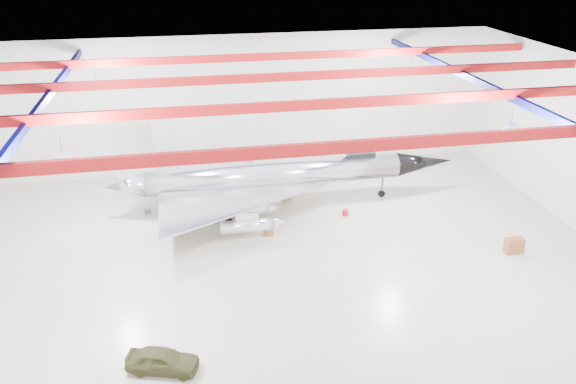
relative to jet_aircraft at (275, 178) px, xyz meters
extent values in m
plane|color=#B8AE92|center=(-0.99, -7.27, -2.25)|extent=(40.00, 40.00, 0.00)
plane|color=silver|center=(-0.99, 7.73, 3.25)|extent=(40.00, 0.00, 40.00)
plane|color=#0A0F38|center=(-0.99, -7.27, 8.75)|extent=(40.00, 40.00, 0.00)
cube|color=maroon|center=(-0.99, -16.27, 8.15)|extent=(39.50, 0.25, 0.50)
cube|color=maroon|center=(-0.99, -10.27, 8.15)|extent=(39.50, 0.25, 0.50)
cube|color=maroon|center=(-0.99, -4.27, 8.15)|extent=(39.50, 0.25, 0.50)
cube|color=maroon|center=(-0.99, 1.73, 8.15)|extent=(39.50, 0.25, 0.50)
cube|color=#0C0E4B|center=(-12.99, -7.27, 7.85)|extent=(0.25, 29.50, 0.40)
cube|color=#0C0E4B|center=(11.01, -7.27, 7.85)|extent=(0.25, 29.50, 0.40)
cube|color=silver|center=(-10.99, -13.27, 7.45)|extent=(0.55, 0.55, 0.25)
cube|color=silver|center=(9.01, -13.27, 7.45)|extent=(0.55, 0.55, 0.25)
cube|color=silver|center=(-10.99, -1.27, 7.45)|extent=(0.55, 0.55, 0.25)
cube|color=silver|center=(9.01, -1.27, 7.45)|extent=(0.55, 0.55, 0.25)
cylinder|color=silver|center=(0.05, 0.00, 0.26)|extent=(17.96, 1.92, 1.80)
cone|color=black|center=(11.27, 0.08, 0.26)|extent=(4.50, 1.83, 1.80)
cone|color=silver|center=(-10.27, -0.07, 0.26)|extent=(2.70, 1.81, 1.80)
cube|color=silver|center=(-9.37, -0.06, 2.59)|extent=(2.51, 0.12, 4.04)
cube|color=black|center=(6.33, 0.04, 1.20)|extent=(1.98, 0.73, 0.45)
cylinder|color=silver|center=(-2.61, -4.95, -1.00)|extent=(3.42, 0.83, 0.81)
cylinder|color=silver|center=(-2.62, -2.71, -1.00)|extent=(3.42, 0.83, 0.81)
cylinder|color=silver|center=(-2.66, 2.67, -1.00)|extent=(3.42, 0.83, 0.81)
cylinder|color=silver|center=(-2.68, 4.92, -1.00)|extent=(3.42, 0.83, 0.81)
cylinder|color=#59595B|center=(8.13, 0.06, -1.44)|extent=(0.16, 0.16, 1.62)
cylinder|color=black|center=(8.13, 0.06, -2.00)|extent=(0.50, 0.20, 0.50)
cylinder|color=#59595B|center=(-3.53, -2.27, -1.44)|extent=(0.16, 0.16, 1.62)
cylinder|color=black|center=(-3.53, -2.27, -2.00)|extent=(0.50, 0.20, 0.50)
cylinder|color=#59595B|center=(-3.56, 2.22, -1.44)|extent=(0.16, 0.16, 1.62)
cylinder|color=black|center=(-3.56, 2.22, -2.00)|extent=(0.50, 0.20, 0.50)
imported|color=#3C3D1E|center=(-7.83, -15.59, -1.70)|extent=(3.51, 2.23, 1.11)
cube|color=brown|center=(13.31, -9.29, -1.75)|extent=(1.13, 0.61, 1.01)
cube|color=olive|center=(-3.47, -2.71, -2.06)|extent=(0.59, 0.49, 0.39)
cube|color=#AB1113|center=(-3.30, 0.39, -2.11)|extent=(0.48, 0.43, 0.28)
cube|color=olive|center=(0.94, 0.84, -2.07)|extent=(0.61, 0.54, 0.36)
cube|color=#59595B|center=(-9.00, 0.62, -2.11)|extent=(0.49, 0.43, 0.29)
cylinder|color=#AB1113|center=(4.58, -2.38, -2.06)|extent=(0.46, 0.46, 0.39)
cube|color=olive|center=(-1.12, -4.15, -2.06)|extent=(0.57, 0.48, 0.38)
cylinder|color=#59595B|center=(1.36, 1.43, -2.05)|extent=(0.49, 0.49, 0.40)
camera|label=1|loc=(-6.09, -35.96, 15.66)|focal=35.00mm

